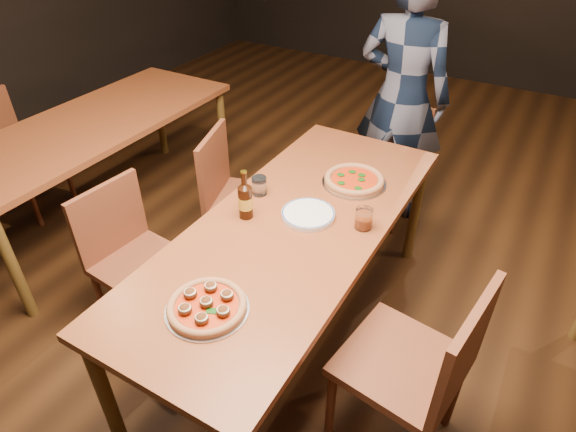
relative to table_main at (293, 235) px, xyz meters
The scene contains 15 objects.
ground 0.68m from the table_main, ahead, with size 9.00×9.00×0.00m, color black.
table_main is the anchor object (origin of this frame).
table_left 1.73m from the table_main, 169.99° to the left, with size 0.80×2.00×0.75m.
chair_main_nw 0.82m from the table_main, 154.78° to the right, with size 0.41×0.41×0.88m, color brown, non-canonical shape.
chair_main_sw 0.71m from the table_main, 143.48° to the left, with size 0.43×0.43×0.92m, color brown, non-canonical shape.
chair_main_e 0.75m from the table_main, 23.38° to the right, with size 0.45×0.45×0.97m, color brown, non-canonical shape.
chair_end 1.34m from the table_main, 89.34° to the left, with size 0.40×0.40×0.85m, color brown, non-canonical shape.
chair_nbr_left 2.28m from the table_main, behind, with size 0.42×0.42×0.90m, color brown, non-canonical shape.
pizza_meatball 0.64m from the table_main, 90.80° to the right, with size 0.32×0.32×0.06m.
pizza_margherita 0.48m from the table_main, 77.24° to the left, with size 0.33×0.33×0.04m.
plate_stack 0.12m from the table_main, 65.27° to the left, with size 0.25×0.25×0.02m, color white.
beer_bottle 0.28m from the table_main, 162.78° to the right, with size 0.07×0.07×0.24m.
water_glass 0.32m from the table_main, 154.26° to the left, with size 0.08×0.08×0.09m, color white.
amber_glass 0.34m from the table_main, 23.94° to the left, with size 0.08×0.08×0.10m, color #A64212.
diner 1.45m from the table_main, 89.53° to the left, with size 0.63×0.41×1.73m, color black.
Camera 1 is at (0.88, -1.57, 2.08)m, focal length 30.00 mm.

